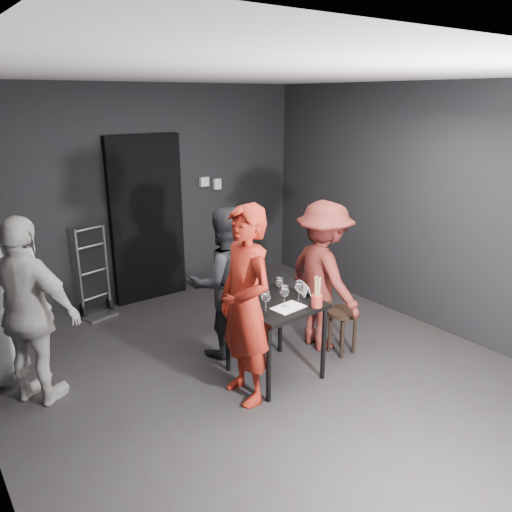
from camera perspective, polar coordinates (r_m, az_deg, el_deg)
floor at (r=4.87m, az=0.75°, el=-13.62°), size 4.50×5.00×0.02m
ceiling at (r=4.16m, az=0.90°, el=20.06°), size 4.50×5.00×0.02m
wall_back at (r=6.44m, az=-12.73°, el=6.75°), size 4.50×0.04×2.70m
wall_right at (r=5.91m, az=18.63°, el=5.29°), size 0.04×5.00×2.70m
doorway at (r=6.45m, az=-12.33°, el=4.06°), size 0.95×0.10×2.10m
wallbox_upper at (r=6.76m, az=-5.95°, el=8.45°), size 0.12×0.06×0.12m
wallbox_lower at (r=6.87m, az=-4.49°, el=8.22°), size 0.10×0.06×0.14m
hand_truck at (r=6.32m, az=-17.69°, el=-4.73°), size 0.37×0.32×1.09m
tasting_table at (r=4.61m, az=2.24°, el=-6.36°), size 0.72×0.72×0.75m
stool at (r=5.19m, az=9.90°, el=-7.19°), size 0.33×0.33×0.47m
server_red at (r=4.14m, az=-1.23°, el=-4.03°), size 0.52×0.75×1.99m
woman_black at (r=4.97m, az=-3.74°, el=-2.89°), size 0.83×0.56×1.57m
man_maroon at (r=5.14m, az=7.71°, el=-1.99°), size 0.59×1.09×1.62m
bystander_cream at (r=4.53m, az=-24.57°, el=-5.01°), size 1.04×1.15×1.81m
tasting_mat at (r=4.45m, az=3.74°, el=-5.89°), size 0.30×0.22×0.00m
wine_glass_a at (r=4.31m, az=1.13°, el=-5.08°), size 0.09×0.09×0.22m
wine_glass_b at (r=4.43m, az=-0.49°, el=-4.46°), size 0.10×0.10×0.22m
wine_glass_c at (r=4.60m, az=-0.08°, el=-3.69°), size 0.10×0.10×0.20m
wine_glass_d at (r=4.43m, az=3.29°, el=-4.49°), size 0.10×0.10×0.22m
wine_glass_e at (r=4.54m, az=4.94°, el=-3.94°), size 0.09×0.09×0.22m
wine_glass_f at (r=4.68m, az=2.70°, el=-3.40°), size 0.09×0.09×0.19m
wine_bottle at (r=4.32m, az=-0.71°, el=-4.71°), size 0.08×0.08×0.34m
breadstick_cup at (r=4.44m, az=7.01°, el=-4.13°), size 0.10×0.10×0.30m
reserved_card at (r=4.70m, az=5.55°, el=-3.90°), size 0.13×0.16×0.11m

